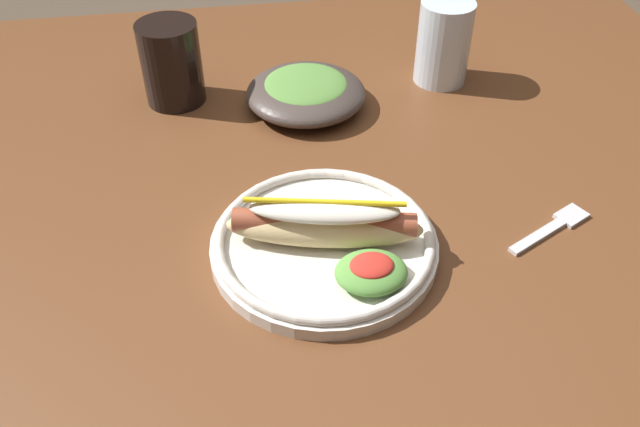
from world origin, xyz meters
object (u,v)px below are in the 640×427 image
object	(u,v)px
hot_dog_plate	(327,239)
side_bowl	(306,92)
soda_cup	(171,63)
water_cup	(444,42)
fork	(554,227)

from	to	relation	value
hot_dog_plate	side_bowl	bearing A→B (deg)	86.28
soda_cup	water_cup	bearing A→B (deg)	-0.52
hot_dog_plate	soda_cup	bearing A→B (deg)	115.11
water_cup	side_bowl	size ratio (longest dim) A/B	0.72
hot_dog_plate	soda_cup	world-z (taller)	soda_cup
soda_cup	water_cup	world-z (taller)	water_cup
water_cup	side_bowl	xyz separation A→B (m)	(-0.21, -0.05, -0.04)
water_cup	hot_dog_plate	bearing A→B (deg)	-123.68
fork	side_bowl	size ratio (longest dim) A/B	0.68
hot_dog_plate	fork	size ratio (longest dim) A/B	2.17
hot_dog_plate	fork	bearing A→B (deg)	0.06
hot_dog_plate	soda_cup	size ratio (longest dim) A/B	2.13
fork	soda_cup	size ratio (longest dim) A/B	0.98
hot_dog_plate	water_cup	xyz separation A→B (m)	(0.23, 0.35, 0.04)
fork	soda_cup	world-z (taller)	soda_cup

